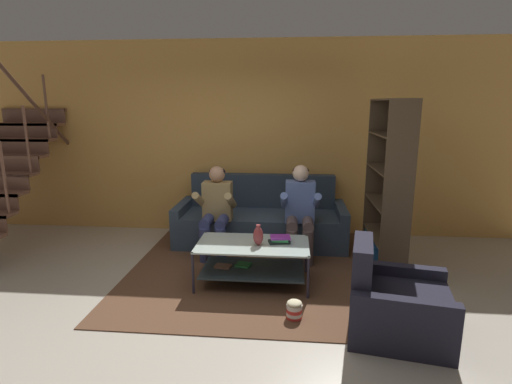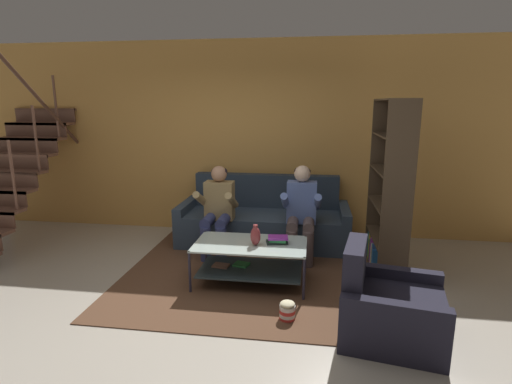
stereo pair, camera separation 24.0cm
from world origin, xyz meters
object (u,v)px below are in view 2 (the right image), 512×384
at_px(bookshelf, 391,202).
at_px(vase, 255,236).
at_px(coffee_table, 250,256).
at_px(popcorn_tub, 287,311).
at_px(person_seated_left, 218,207).
at_px(person_seated_right, 301,209).
at_px(armchair, 388,308).
at_px(couch, 264,222).
at_px(book_stack, 278,240).

bearing_deg(bookshelf, vase, -155.59).
xyz_separation_m(coffee_table, popcorn_tub, (0.47, -0.73, -0.22)).
bearing_deg(person_seated_left, bookshelf, -4.55).
relative_size(person_seated_right, bookshelf, 0.59).
bearing_deg(vase, person_seated_left, 125.97).
distance_m(vase, bookshelf, 1.70).
bearing_deg(popcorn_tub, armchair, -9.47).
bearing_deg(popcorn_tub, coffee_table, 122.75).
bearing_deg(armchair, couch, 121.09).
height_order(person_seated_left, armchair, person_seated_left).
bearing_deg(popcorn_tub, bookshelf, 50.66).
bearing_deg(bookshelf, book_stack, -155.27).
xyz_separation_m(person_seated_right, bookshelf, (1.06, -0.17, 0.17)).
bearing_deg(person_seated_right, coffee_table, -123.19).
distance_m(coffee_table, book_stack, 0.36).
relative_size(couch, person_seated_right, 1.98).
xyz_separation_m(couch, bookshelf, (1.61, -0.72, 0.53)).
bearing_deg(coffee_table, book_stack, 9.18).
bearing_deg(person_seated_right, couch, 134.89).
bearing_deg(couch, book_stack, -76.60).
relative_size(coffee_table, vase, 5.33).
xyz_separation_m(couch, popcorn_tub, (0.48, -2.10, -0.22)).
bearing_deg(couch, armchair, -58.91).
distance_m(person_seated_left, bookshelf, 2.17).
bearing_deg(book_stack, popcorn_tub, -77.95).
bearing_deg(person_seated_left, book_stack, -41.72).
bearing_deg(popcorn_tub, couch, 102.90).
xyz_separation_m(person_seated_left, coffee_table, (0.56, -0.82, -0.33)).
height_order(bookshelf, armchair, bookshelf).
xyz_separation_m(couch, armchair, (1.35, -2.24, -0.04)).
height_order(coffee_table, book_stack, book_stack).
height_order(bookshelf, popcorn_tub, bookshelf).
distance_m(couch, armchair, 2.62).
xyz_separation_m(person_seated_left, book_stack, (0.86, -0.77, -0.14)).
relative_size(book_stack, bookshelf, 0.13).
relative_size(book_stack, armchair, 0.27).
relative_size(couch, popcorn_tub, 12.83).
xyz_separation_m(person_seated_right, armchair, (0.81, -1.70, -0.40)).
bearing_deg(armchair, popcorn_tub, 170.53).
distance_m(coffee_table, popcorn_tub, 0.90).
height_order(book_stack, armchair, armchair).
bearing_deg(coffee_table, vase, -34.44).
height_order(book_stack, bookshelf, bookshelf).
relative_size(couch, bookshelf, 1.18).
xyz_separation_m(couch, book_stack, (0.31, -1.32, 0.20)).
relative_size(person_seated_left, bookshelf, 0.58).
bearing_deg(coffee_table, couch, 90.45).
distance_m(person_seated_right, bookshelf, 1.09).
distance_m(couch, bookshelf, 1.84).
height_order(person_seated_left, book_stack, person_seated_left).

